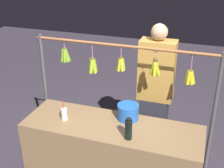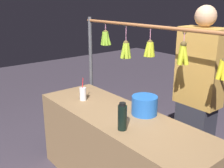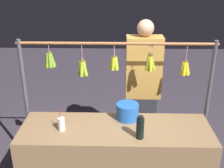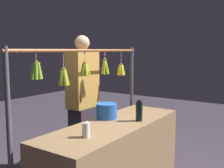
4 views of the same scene
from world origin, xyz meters
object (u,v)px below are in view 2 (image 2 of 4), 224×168
object	(u,v)px
water_bottle	(122,117)
blue_bucket	(144,105)
vendor_person	(197,101)
drink_cup	(83,94)

from	to	relation	value
water_bottle	blue_bucket	distance (m)	0.38
vendor_person	water_bottle	bearing A→B (deg)	84.07
drink_cup	vendor_person	distance (m)	1.16
drink_cup	vendor_person	size ratio (longest dim) A/B	0.13
vendor_person	blue_bucket	bearing A→B (deg)	69.11
water_bottle	blue_bucket	world-z (taller)	water_bottle
blue_bucket	vendor_person	size ratio (longest dim) A/B	0.13
water_bottle	blue_bucket	xyz separation A→B (m)	(0.11, -0.36, -0.02)
blue_bucket	vendor_person	xyz separation A→B (m)	(-0.20, -0.53, -0.02)
water_bottle	drink_cup	bearing A→B (deg)	-8.93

